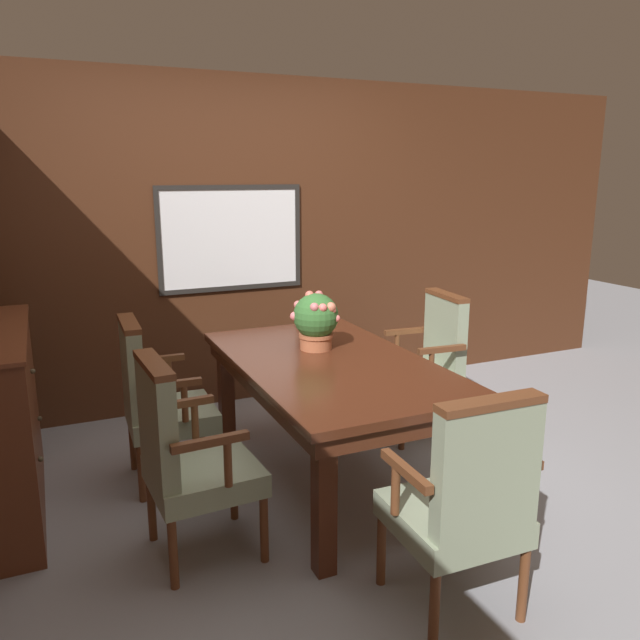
% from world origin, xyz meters
% --- Properties ---
extents(ground_plane, '(14.00, 14.00, 0.00)m').
position_xyz_m(ground_plane, '(0.00, 0.00, 0.00)').
color(ground_plane, '#93969E').
extents(wall_back, '(7.20, 0.08, 2.45)m').
position_xyz_m(wall_back, '(-0.00, 1.76, 1.23)').
color(wall_back, '#4C2816').
rests_on(wall_back, ground_plane).
extents(dining_table, '(1.01, 1.77, 0.73)m').
position_xyz_m(dining_table, '(0.05, 0.23, 0.63)').
color(dining_table, '#4C2314').
rests_on(dining_table, ground_plane).
extents(chair_right_far, '(0.52, 0.55, 0.97)m').
position_xyz_m(chair_right_far, '(0.95, 0.60, 0.51)').
color(chair_right_far, brown).
rests_on(chair_right_far, ground_plane).
extents(chair_head_near, '(0.54, 0.50, 0.97)m').
position_xyz_m(chair_head_near, '(0.05, -1.01, 0.51)').
color(chair_head_near, brown).
rests_on(chair_head_near, ground_plane).
extents(chair_left_near, '(0.51, 0.54, 0.97)m').
position_xyz_m(chair_left_near, '(-0.86, -0.17, 0.51)').
color(chair_left_near, brown).
rests_on(chair_left_near, ground_plane).
extents(chair_left_far, '(0.50, 0.54, 0.97)m').
position_xyz_m(chair_left_far, '(-0.86, 0.63, 0.51)').
color(chair_left_far, brown).
rests_on(chair_left_far, ground_plane).
extents(potted_plant, '(0.28, 0.27, 0.35)m').
position_xyz_m(potted_plant, '(0.07, 0.48, 0.91)').
color(potted_plant, '#B2603D').
rests_on(potted_plant, dining_table).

